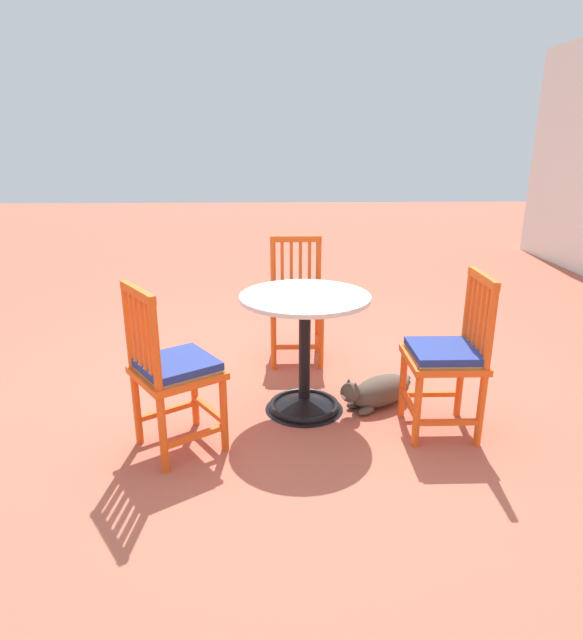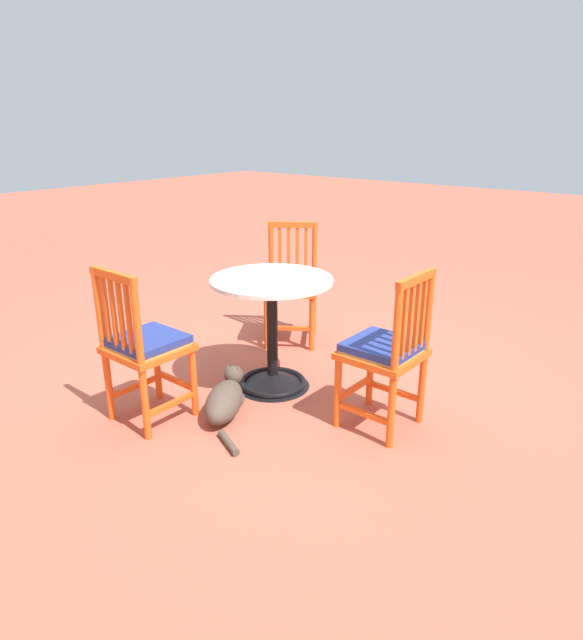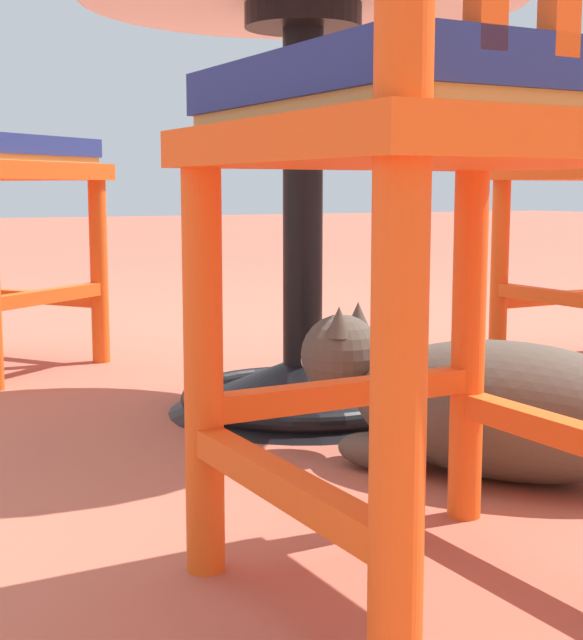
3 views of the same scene
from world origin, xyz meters
TOP-DOWN VIEW (x-y plane):
  - ground_plane at (0.00, 0.00)m, footprint 24.00×24.00m
  - cafe_table at (0.12, 0.17)m, footprint 0.76×0.76m
  - orange_chair_near_fence at (0.40, 0.94)m, footprint 0.40×0.40m
  - tabby_cat at (0.10, 0.62)m, footprint 0.56×0.56m

SIDE VIEW (x-z plane):
  - ground_plane at x=0.00m, z-range 0.00..0.00m
  - tabby_cat at x=0.10m, z-range -0.02..0.21m
  - cafe_table at x=0.12m, z-range -0.08..0.65m
  - orange_chair_near_fence at x=0.40m, z-range -0.01..0.90m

